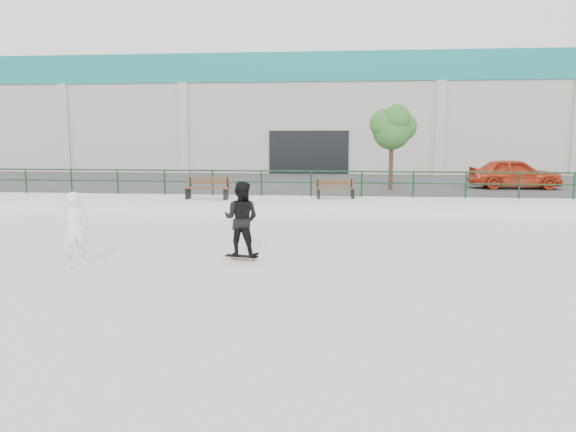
# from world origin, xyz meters

# --- Properties ---
(ground) EXTENTS (120.00, 120.00, 0.00)m
(ground) POSITION_xyz_m (0.00, 0.00, 0.00)
(ground) COLOR beige
(ground) RESTS_ON ground
(ledge) EXTENTS (30.00, 3.00, 0.50)m
(ledge) POSITION_xyz_m (0.00, 9.50, 0.25)
(ledge) COLOR beige
(ledge) RESTS_ON ground
(parking_strip) EXTENTS (60.00, 14.00, 0.50)m
(parking_strip) POSITION_xyz_m (0.00, 18.00, 0.25)
(parking_strip) COLOR #363636
(parking_strip) RESTS_ON ground
(railing) EXTENTS (28.00, 0.06, 1.03)m
(railing) POSITION_xyz_m (-0.00, 10.80, 1.24)
(railing) COLOR #12331C
(railing) RESTS_ON ledge
(commercial_building) EXTENTS (44.20, 16.33, 8.00)m
(commercial_building) POSITION_xyz_m (-0.00, 31.99, 4.58)
(commercial_building) COLOR #B6B4A3
(commercial_building) RESTS_ON ground
(bench_left) EXTENTS (1.83, 0.66, 0.83)m
(bench_left) POSITION_xyz_m (-2.86, 9.39, 0.91)
(bench_left) COLOR #4C2F1A
(bench_left) RESTS_ON ledge
(bench_right) EXTENTS (1.66, 0.79, 0.74)m
(bench_right) POSITION_xyz_m (1.98, 10.17, 0.87)
(bench_right) COLOR #4C2F1A
(bench_right) RESTS_ON ledge
(tree) EXTENTS (2.10, 1.87, 3.73)m
(tree) POSITION_xyz_m (4.37, 13.73, 3.30)
(tree) COLOR #503328
(tree) RESTS_ON parking_strip
(red_car) EXTENTS (4.03, 1.64, 1.37)m
(red_car) POSITION_xyz_m (10.02, 15.08, 1.19)
(red_car) COLOR #B12E15
(red_car) RESTS_ON parking_strip
(skateboard) EXTENTS (0.80, 0.34, 0.09)m
(skateboard) POSITION_xyz_m (-0.03, 1.38, 0.07)
(skateboard) COLOR black
(skateboard) RESTS_ON ground
(standing_skater) EXTENTS (0.96, 0.80, 1.76)m
(standing_skater) POSITION_xyz_m (-0.03, 1.38, 0.98)
(standing_skater) COLOR black
(standing_skater) RESTS_ON skateboard
(seated_skater) EXTENTS (0.74, 0.69, 1.70)m
(seated_skater) POSITION_xyz_m (-3.55, 0.19, 0.85)
(seated_skater) COLOR white
(seated_skater) RESTS_ON ground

